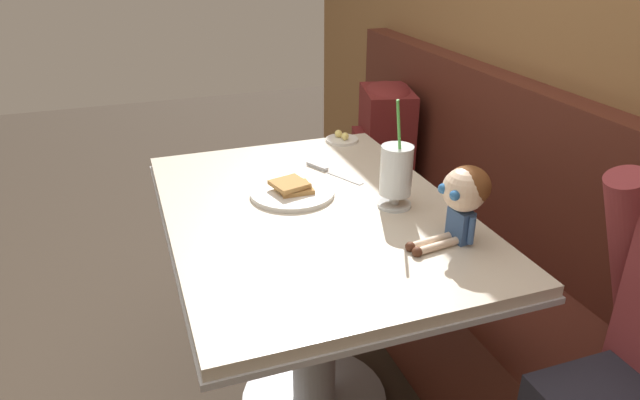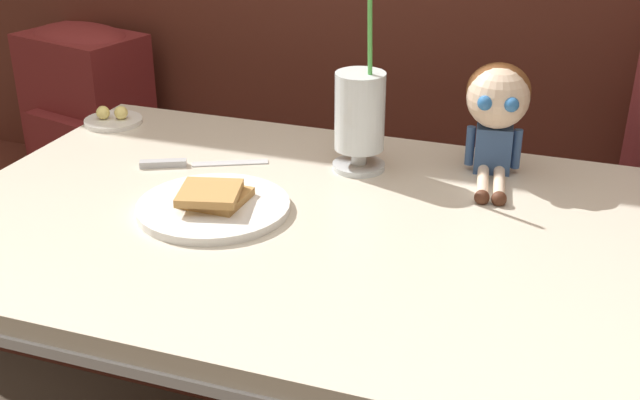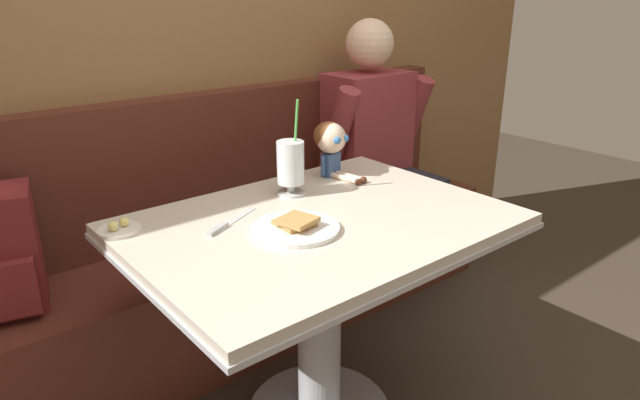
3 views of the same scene
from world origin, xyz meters
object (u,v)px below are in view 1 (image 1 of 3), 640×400
Objects in this scene: milkshake_glass at (396,173)px; backpack at (385,129)px; toast_plate at (292,191)px; butter_saucer at (342,139)px; butter_knife at (325,169)px; seated_doll at (464,194)px.

milkshake_glass reaches higher than backpack.
butter_saucer is at bearing 141.26° from toast_plate.
backpack is at bearing 156.03° from milkshake_glass.
milkshake_glass is (0.17, 0.25, 0.09)m from toast_plate.
backpack is (-0.30, 0.32, -0.09)m from butter_saucer.
butter_saucer reaches higher than butter_knife.
toast_plate is 0.62× the size of backpack.
milkshake_glass is 2.63× the size of butter_saucer.
toast_plate is at bearing -38.74° from butter_saucer.
butter_knife is 0.73m from backpack.
butter_knife is (-0.14, 0.15, -0.01)m from toast_plate.
butter_knife is at bearing -41.26° from backpack.
backpack reaches higher than toast_plate.
milkshake_glass reaches higher than toast_plate.
butter_knife is 0.98× the size of seated_doll.
milkshake_glass is at bearing 17.31° from butter_knife.
seated_doll is at bearing -16.07° from backpack.
butter_saucer is 0.29m from butter_knife.
seated_doll reaches higher than butter_saucer.
butter_saucer is at bearing -47.07° from backpack.
milkshake_glass is 0.24m from seated_doll.
seated_doll is at bearing 0.54° from butter_saucer.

